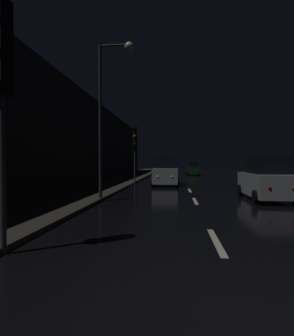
{
  "coord_description": "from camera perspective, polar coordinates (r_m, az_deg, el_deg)",
  "views": [
    {
      "loc": [
        -0.97,
        -3.37,
        1.87
      ],
      "look_at": [
        -2.76,
        13.84,
        1.48
      ],
      "focal_mm": 28.67,
      "sensor_mm": 36.0,
      "label": 1
    }
  ],
  "objects": [
    {
      "name": "sidewalk_left",
      "position": [
        28.49,
        -5.49,
        -2.34
      ],
      "size": [
        4.4,
        84.0,
        0.15
      ],
      "primitive_type": "cube",
      "color": "#38332B",
      "rests_on": "ground"
    },
    {
      "name": "car_approaching_headlights",
      "position": [
        21.57,
        4.02,
        -0.95
      ],
      "size": [
        2.08,
        4.49,
        2.26
      ],
      "rotation": [
        0.0,
        0.0,
        -1.57
      ],
      "color": "#A5A8AD",
      "rests_on": "ground"
    },
    {
      "name": "building_facade_left",
      "position": [
        25.82,
        -12.76,
        6.06
      ],
      "size": [
        0.8,
        63.0,
        8.08
      ],
      "primitive_type": "cube",
      "color": "#2D2B28",
      "rests_on": "ground"
    },
    {
      "name": "streetlamp_overhead",
      "position": [
        13.24,
        -8.0,
        14.65
      ],
      "size": [
        1.7,
        0.44,
        7.49
      ],
      "color": "#2D2D30",
      "rests_on": "ground"
    },
    {
      "name": "traffic_light_near_left",
      "position": [
        6.37,
        -28.7,
        18.04
      ],
      "size": [
        0.36,
        0.48,
        5.1
      ],
      "rotation": [
        0.0,
        0.0,
        -1.74
      ],
      "color": "#38383A",
      "rests_on": "ground"
    },
    {
      "name": "lane_centerline",
      "position": [
        12.52,
        10.4,
        -7.3
      ],
      "size": [
        0.16,
        13.59,
        0.01
      ],
      "color": "beige",
      "rests_on": "ground"
    },
    {
      "name": "ground",
      "position": [
        27.95,
        7.93,
        -2.6
      ],
      "size": [
        25.62,
        84.0,
        0.02
      ],
      "primitive_type": "cube",
      "color": "black"
    },
    {
      "name": "car_distant_taillights",
      "position": [
        38.79,
        9.73,
        -0.23
      ],
      "size": [
        1.73,
        3.75,
        1.89
      ],
      "rotation": [
        0.0,
        0.0,
        1.57
      ],
      "color": "#0F3819",
      "rests_on": "ground"
    },
    {
      "name": "traffic_light_far_left",
      "position": [
        22.44,
        -2.64,
        5.69
      ],
      "size": [
        0.31,
        0.46,
        4.94
      ],
      "rotation": [
        0.0,
        0.0,
        -1.55
      ],
      "color": "#38383A",
      "rests_on": "ground"
    },
    {
      "name": "car_parked_right_near",
      "position": [
        14.52,
        23.92,
        -2.39
      ],
      "size": [
        1.94,
        4.2,
        2.12
      ],
      "rotation": [
        0.0,
        0.0,
        1.57
      ],
      "color": "#A5A8AD",
      "rests_on": "ground"
    }
  ]
}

